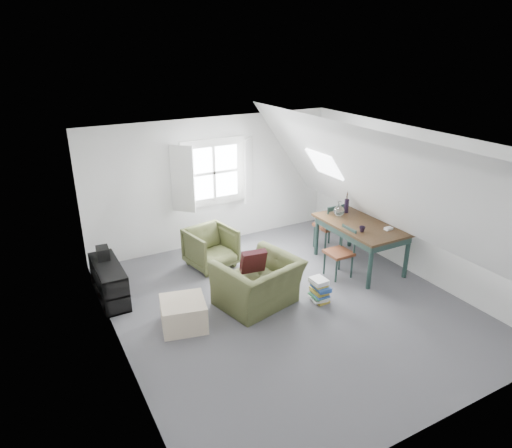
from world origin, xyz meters
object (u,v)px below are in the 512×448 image
armchair_far (212,266)px  magazine_stack (320,290)px  dining_table (361,229)px  dining_chair_far (329,226)px  armchair_near (258,304)px  media_shelf (110,284)px  ottoman (184,314)px  dining_chair_near (341,252)px

armchair_far → magazine_stack: magazine_stack is taller
dining_table → dining_chair_far: size_ratio=1.72×
armchair_far → dining_table: bearing=-38.8°
armchair_near → media_shelf: (-1.96, 1.25, 0.27)m
dining_chair_far → armchair_near: bearing=30.2°
ottoman → dining_table: size_ratio=0.37×
dining_chair_far → media_shelf: dining_chair_far is taller
ottoman → magazine_stack: bearing=-10.2°
armchair_far → dining_table: 2.75m
ottoman → dining_chair_far: dining_chair_far is taller
media_shelf → ottoman: bearing=-61.8°
media_shelf → dining_table: bearing=-15.8°
armchair_far → dining_table: dining_table is taller
dining_chair_near → armchair_far: bearing=-143.8°
armchair_far → armchair_near: bearing=-96.6°
ottoman → media_shelf: media_shelf is taller
armchair_near → magazine_stack: (0.89, -0.38, 0.19)m
dining_table → armchair_far: bearing=147.7°
magazine_stack → media_shelf: bearing=150.3°
ottoman → dining_chair_near: bearing=2.9°
dining_table → dining_chair_far: (-0.06, 0.81, -0.22)m
armchair_near → dining_table: dining_table is taller
armchair_far → dining_chair_far: bearing=-21.6°
media_shelf → dining_chair_far: bearing=-4.9°
dining_table → media_shelf: bearing=162.9°
ottoman → media_shelf: (-0.75, 1.25, 0.06)m
armchair_near → dining_chair_far: size_ratio=1.21×
media_shelf → armchair_near: bearing=-35.4°
dining_table → dining_chair_far: 0.84m
ottoman → dining_chair_near: 2.92m
armchair_near → dining_chair_far: 2.49m
armchair_near → dining_table: size_ratio=0.70×
ottoman → magazine_stack: ottoman is taller
armchair_far → dining_table: (2.35, -1.25, 0.71)m
dining_table → dining_chair_near: (-0.54, -0.14, -0.26)m
armchair_far → dining_table: size_ratio=0.48×
ottoman → media_shelf: size_ratio=0.54×
media_shelf → dining_chair_near: bearing=-19.6°
armchair_far → magazine_stack: size_ratio=2.05×
dining_chair_far → magazine_stack: bearing=52.4°
dining_chair_near → magazine_stack: dining_chair_near is taller
dining_chair_far → media_shelf: (-4.14, 0.15, -0.23)m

